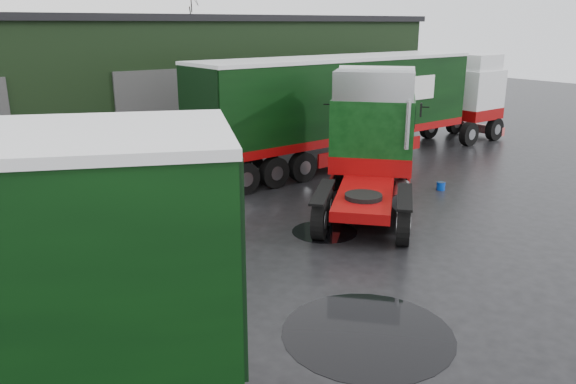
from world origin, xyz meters
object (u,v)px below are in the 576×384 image
object	(u,v)px
lorry_right	(339,111)
tree_back_b	(178,54)
warehouse	(115,79)
wash_bucket	(441,186)
hero_tractor	(369,146)

from	to	relation	value
lorry_right	tree_back_b	distance (m)	21.14
lorry_right	warehouse	bearing A→B (deg)	-155.04
warehouse	tree_back_b	size ratio (longest dim) A/B	4.32
warehouse	lorry_right	distance (m)	12.56
warehouse	tree_back_b	world-z (taller)	tree_back_b
wash_bucket	warehouse	bearing A→B (deg)	112.06
hero_tractor	tree_back_b	world-z (taller)	tree_back_b
warehouse	lorry_right	size ratio (longest dim) A/B	1.84
lorry_right	tree_back_b	xyz separation A→B (m)	(2.00, 21.00, 1.43)
lorry_right	hero_tractor	bearing A→B (deg)	-35.22
hero_tractor	lorry_right	distance (m)	6.69
wash_bucket	hero_tractor	bearing A→B (deg)	-173.80
warehouse	tree_back_b	xyz separation A→B (m)	(8.00, 10.00, 0.59)
warehouse	hero_tractor	xyz separation A→B (m)	(2.50, -16.70, -0.92)
hero_tractor	tree_back_b	bearing A→B (deg)	124.49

